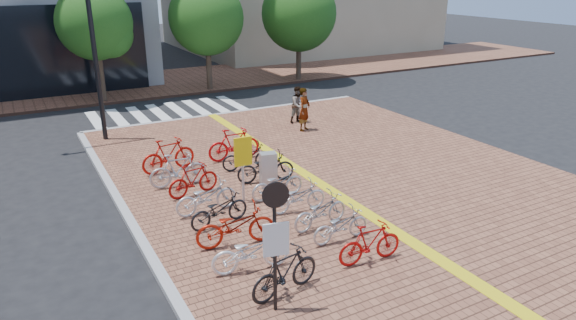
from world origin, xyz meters
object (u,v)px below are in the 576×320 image
bike_11 (298,197)px  pedestrian_a (304,109)px  traffic_light_pole (50,32)px  bike_8 (370,243)px  bike_2 (236,226)px  bike_7 (168,155)px  bike_13 (266,167)px  bike_15 (234,144)px  bike_14 (247,157)px  pedestrian_b (298,105)px  yellow_sign (243,157)px  notice_sign (275,232)px  bike_4 (206,197)px  bike_6 (178,170)px  bike_1 (251,252)px  bike_5 (193,180)px  bike_0 (285,272)px  bike_9 (341,225)px  bike_10 (320,211)px  bike_3 (219,210)px  utility_box (268,170)px  bike_12 (277,184)px

bike_11 → pedestrian_a: bearing=-26.9°
pedestrian_a → bike_11: bearing=-153.5°
traffic_light_pole → bike_8: bearing=-68.3°
bike_2 → bike_7: 5.81m
bike_13 → bike_15: 2.44m
bike_14 → pedestrian_b: pedestrian_b is taller
yellow_sign → notice_sign: (-1.62, -5.17, 0.40)m
bike_2 → bike_4: size_ratio=1.10×
bike_6 → bike_14: bearing=-79.4°
bike_15 → pedestrian_a: pedestrian_a is taller
bike_14 → bike_4: bearing=144.0°
bike_1 → bike_2: 1.26m
bike_8 → yellow_sign: 4.81m
bike_5 → bike_11: size_ratio=1.00×
bike_0 → bike_4: (-0.07, 4.55, -0.05)m
bike_6 → bike_9: size_ratio=1.13×
bike_13 → bike_10: bearing=-170.4°
bike_6 → bike_8: 7.10m
bike_1 → bike_9: size_ratio=1.13×
bike_4 → bike_9: 4.01m
yellow_sign → bike_15: bearing=71.3°
bike_3 → bike_11: bike_3 is taller
bike_0 → bike_2: 2.43m
bike_1 → traffic_light_pole: traffic_light_pole is taller
traffic_light_pole → bike_1: bearing=-78.0°
bike_9 → notice_sign: 3.57m
bike_11 → notice_sign: size_ratio=0.59×
bike_4 → bike_15: bearing=-36.8°
bike_8 → bike_6: bearing=26.0°
bike_1 → bike_4: same height
bike_7 → bike_8: 8.43m
bike_3 → yellow_sign: bearing=-57.5°
bike_14 → utility_box: bearing=-173.2°
bike_4 → bike_6: (-0.11, 2.24, 0.07)m
bike_13 → bike_11: bearing=-172.2°
notice_sign → bike_1: bearing=83.3°
bike_12 → pedestrian_b: pedestrian_b is taller
bike_9 → bike_12: (-0.17, 3.13, 0.03)m
pedestrian_b → notice_sign: 13.93m
bike_5 → pedestrian_b: (6.87, 5.50, 0.32)m
bike_6 → bike_8: size_ratio=1.11×
bike_0 → notice_sign: size_ratio=0.62×
bike_9 → bike_11: size_ratio=0.96×
bike_2 → bike_11: 2.52m
bike_15 → bike_2: bearing=159.4°
yellow_sign → traffic_light_pole: 9.68m
bike_5 → utility_box: (2.33, -0.48, 0.06)m
bike_13 → bike_15: size_ratio=0.97×
yellow_sign → bike_8: bearing=-75.6°
notice_sign → bike_12: bearing=62.0°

